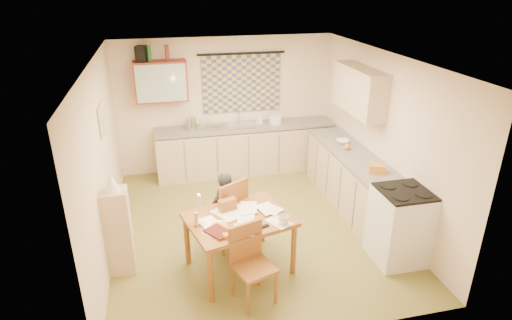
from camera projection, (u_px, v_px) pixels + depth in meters
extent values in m
cube|color=olive|center=(252.00, 226.00, 6.48)|extent=(4.00, 4.50, 0.02)
cube|color=white|center=(251.00, 58.00, 5.48)|extent=(4.00, 4.50, 0.02)
cube|color=beige|center=(226.00, 105.00, 8.01)|extent=(4.00, 0.02, 2.50)
cube|color=beige|center=(304.00, 237.00, 3.96)|extent=(4.00, 0.02, 2.50)
cube|color=beige|center=(101.00, 162.00, 5.57)|extent=(0.02, 4.50, 2.50)
cube|color=beige|center=(383.00, 137.00, 6.40)|extent=(0.02, 4.50, 2.50)
cube|color=#394B7C|center=(242.00, 84.00, 7.87)|extent=(1.45, 0.03, 1.05)
cylinder|color=black|center=(241.00, 53.00, 7.64)|extent=(1.60, 0.04, 0.04)
cube|color=maroon|center=(161.00, 81.00, 7.39)|extent=(0.90, 0.34, 0.70)
cube|color=#99B2A5|center=(161.00, 83.00, 7.24)|extent=(0.84, 0.02, 0.64)
cube|color=tan|center=(359.00, 90.00, 6.62)|extent=(0.34, 1.30, 0.70)
cube|color=beige|center=(103.00, 119.00, 5.76)|extent=(0.04, 0.50, 0.40)
cube|color=beige|center=(105.00, 119.00, 5.76)|extent=(0.01, 0.42, 0.32)
cube|color=tan|center=(245.00, 150.00, 8.12)|extent=(3.30, 0.60, 0.86)
cube|color=#63605E|center=(245.00, 127.00, 7.93)|extent=(3.30, 0.62, 0.04)
cube|color=tan|center=(358.00, 188.00, 6.68)|extent=(0.60, 2.95, 0.86)
cube|color=#63605E|center=(361.00, 160.00, 6.50)|extent=(0.62, 2.95, 0.04)
cube|color=white|center=(400.00, 226.00, 5.54)|extent=(0.65, 0.65, 0.98)
cube|color=black|center=(405.00, 192.00, 5.34)|extent=(0.62, 0.62, 0.03)
cube|color=silver|center=(243.00, 128.00, 7.93)|extent=(0.59, 0.50, 0.10)
cylinder|color=silver|center=(239.00, 116.00, 8.01)|extent=(0.04, 0.04, 0.28)
cube|color=silver|center=(211.00, 127.00, 7.78)|extent=(0.44, 0.41, 0.06)
cylinder|color=silver|center=(191.00, 123.00, 7.67)|extent=(0.19, 0.19, 0.24)
cylinder|color=white|center=(276.00, 119.00, 8.01)|extent=(0.30, 0.30, 0.16)
imported|color=white|center=(259.00, 118.00, 7.98)|extent=(0.15, 0.15, 0.21)
imported|color=white|center=(342.00, 141.00, 7.09)|extent=(0.32, 0.32, 0.05)
cube|color=orange|center=(377.00, 168.00, 6.02)|extent=(0.27, 0.23, 0.12)
sphere|color=orange|center=(347.00, 147.00, 6.81)|extent=(0.10, 0.10, 0.10)
cube|color=black|center=(141.00, 54.00, 7.14)|extent=(0.21, 0.24, 0.26)
cylinder|color=#195926|center=(149.00, 53.00, 7.17)|extent=(0.09, 0.09, 0.26)
cylinder|color=maroon|center=(167.00, 53.00, 7.23)|extent=(0.08, 0.08, 0.26)
cube|color=brown|center=(239.00, 219.00, 5.25)|extent=(1.42, 1.21, 0.05)
cube|color=brown|center=(224.00, 213.00, 5.84)|extent=(0.64, 0.64, 0.04)
cube|color=brown|center=(234.00, 200.00, 5.59)|extent=(0.42, 0.28, 0.51)
cube|color=brown|center=(254.00, 268.00, 4.82)|extent=(0.53, 0.53, 0.04)
cube|color=brown|center=(245.00, 241.00, 4.86)|extent=(0.41, 0.17, 0.46)
imported|color=black|center=(224.00, 210.00, 5.80)|extent=(0.65, 0.63, 1.10)
cube|color=tan|center=(118.00, 232.00, 5.28)|extent=(0.32, 0.30, 1.14)
cone|color=beige|center=(111.00, 182.00, 5.01)|extent=(0.20, 0.20, 0.22)
cube|color=brown|center=(227.00, 205.00, 5.37)|extent=(0.24, 0.16, 0.16)
imported|color=white|center=(284.00, 220.00, 5.10)|extent=(0.15, 0.15, 0.10)
imported|color=maroon|center=(211.00, 236.00, 4.85)|extent=(0.49, 0.49, 0.03)
imported|color=orange|center=(213.00, 228.00, 5.00)|extent=(0.17, 0.23, 0.02)
cube|color=orange|center=(228.00, 235.00, 4.85)|extent=(0.12, 0.09, 0.04)
cube|color=black|center=(264.00, 226.00, 5.04)|extent=(0.14, 0.09, 0.02)
cylinder|color=silver|center=(197.00, 219.00, 5.04)|extent=(0.07, 0.07, 0.18)
cylinder|color=white|center=(200.00, 204.00, 4.97)|extent=(0.03, 0.03, 0.22)
sphere|color=#FFCC66|center=(198.00, 194.00, 4.92)|extent=(0.02, 0.02, 0.02)
cube|color=white|center=(217.00, 233.00, 4.92)|extent=(0.35, 0.36, 0.00)
cube|color=white|center=(279.00, 222.00, 5.14)|extent=(0.32, 0.36, 0.00)
cube|color=white|center=(218.00, 227.00, 5.04)|extent=(0.26, 0.33, 0.00)
cube|color=white|center=(224.00, 213.00, 5.34)|extent=(0.33, 0.36, 0.00)
cube|color=white|center=(244.00, 230.00, 4.97)|extent=(0.23, 0.31, 0.00)
cube|color=white|center=(230.00, 211.00, 5.37)|extent=(0.30, 0.35, 0.00)
cube|color=white|center=(228.00, 215.00, 5.28)|extent=(0.32, 0.36, 0.00)
cube|color=white|center=(246.00, 217.00, 5.23)|extent=(0.28, 0.34, 0.00)
cube|color=white|center=(209.00, 223.00, 5.10)|extent=(0.30, 0.35, 0.00)
cube|color=white|center=(249.00, 207.00, 5.45)|extent=(0.27, 0.34, 0.00)
cube|color=white|center=(270.00, 209.00, 5.41)|extent=(0.35, 0.36, 0.00)
cube|color=white|center=(267.00, 209.00, 5.41)|extent=(0.28, 0.34, 0.00)
cube|color=white|center=(246.00, 209.00, 5.40)|extent=(0.24, 0.32, 0.00)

